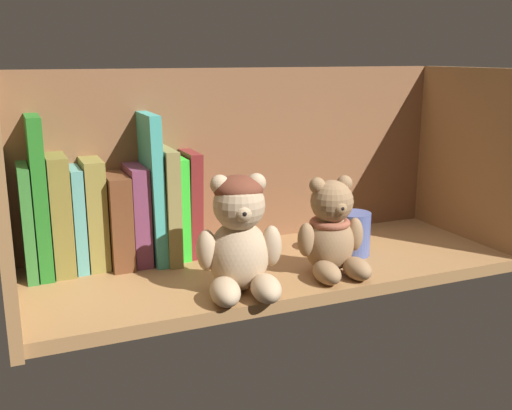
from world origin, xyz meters
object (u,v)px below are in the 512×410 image
book_1 (38,195)px  book_7 (150,187)px  book_3 (77,218)px  teddy_bear_larger (240,238)px  book_0 (26,219)px  book_8 (163,202)px  teddy_bear_smaller (332,233)px  book_4 (94,213)px  book_6 (136,213)px  book_9 (177,206)px  book_5 (116,218)px  book_10 (189,203)px  pillar_candle (353,234)px  book_2 (59,213)px

book_1 → book_7: 17.49cm
book_3 → teddy_bear_larger: size_ratio=0.96×
book_0 → book_1: book_1 is taller
book_3 → book_8: size_ratio=0.87×
teddy_bear_smaller → book_4: bearing=150.9°
book_3 → teddy_bear_larger: bearing=-45.0°
book_6 → book_9: (7.06, 0.00, 0.51)cm
book_5 → book_7: book_7 is taller
book_7 → book_9: (4.53, 0.00, -3.70)cm
book_7 → book_8: book_7 is taller
book_9 → book_10: size_ratio=0.96×
book_8 → book_10: book_8 is taller
pillar_candle → teddy_bear_smaller: bearing=-140.8°
book_1 → teddy_bear_larger: (25.62, -20.15, -4.22)cm
teddy_bear_larger → pillar_candle: (24.06, 8.06, -4.49)cm
book_0 → teddy_bear_larger: (27.68, -20.15, -0.57)cm
book_1 → book_7: (17.49, 0.00, -0.16)cm
book_1 → book_5: size_ratio=1.65×
book_7 → book_8: size_ratio=1.30×
book_3 → pillar_candle: book_3 is taller
book_9 → book_10: book_10 is taller
book_10 → teddy_bear_smaller: bearing=-47.0°
book_1 → teddy_bear_larger: bearing=-38.2°
book_2 → book_6: book_2 is taller
book_0 → teddy_bear_smaller: size_ratio=1.14×
book_0 → book_6: 17.04cm
book_0 → book_3: 7.55cm
book_1 → book_10: 24.51cm
book_4 → book_7: 9.96cm
book_3 → book_6: 9.49cm
book_5 → pillar_candle: book_5 is taller
book_1 → pillar_candle: size_ratio=3.33×
book_0 → pillar_candle: 53.38cm
book_6 → pillar_candle: book_6 is taller
book_9 → teddy_bear_larger: teddy_bear_larger is taller
book_8 → pillar_candle: size_ratio=2.54×
book_2 → book_3: (2.66, 0.00, -1.07)cm
book_1 → teddy_bear_smaller: 46.01cm
book_0 → book_8: (21.79, 0.00, 0.68)cm
book_5 → book_3: bearing=180.0°
pillar_candle → book_3: bearing=164.7°
book_0 → book_6: book_0 is taller
book_5 → book_6: book_6 is taller
book_4 → teddy_bear_larger: (17.46, -20.15, -0.60)cm
teddy_bear_larger → book_3: bearing=135.0°
book_6 → book_8: 4.96cm
book_0 → teddy_bear_smaller: (43.72, -18.65, -2.19)cm
pillar_candle → book_4: bearing=163.8°
book_2 → book_9: bearing=0.0°
book_6 → teddy_bear_larger: teddy_bear_larger is taller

